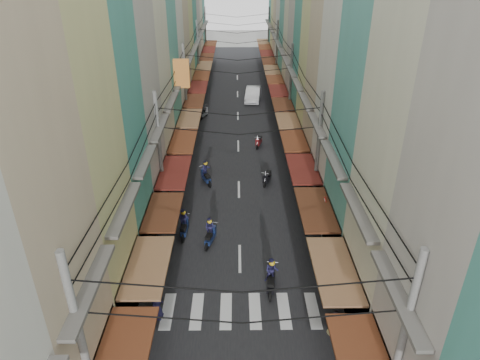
{
  "coord_description": "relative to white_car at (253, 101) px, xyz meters",
  "views": [
    {
      "loc": [
        -0.16,
        -21.22,
        15.19
      ],
      "look_at": [
        0.06,
        3.2,
        2.27
      ],
      "focal_mm": 32.0,
      "sensor_mm": 36.0,
      "label": 1
    }
  ],
  "objects": [
    {
      "name": "sidewalk_right",
      "position": [
        4.71,
        -7.42,
        0.03
      ],
      "size": [
        3.0,
        80.0,
        0.06
      ],
      "primitive_type": "cube",
      "color": "slate",
      "rests_on": "ground"
    },
    {
      "name": "road",
      "position": [
        -1.79,
        -7.42,
        0.01
      ],
      "size": [
        10.0,
        80.0,
        0.02
      ],
      "primitive_type": "cube",
      "color": "black",
      "rests_on": "ground"
    },
    {
      "name": "utility_poles",
      "position": [
        -1.79,
        -12.41,
        6.59
      ],
      "size": [
        10.2,
        66.13,
        8.2
      ],
      "color": "slate",
      "rests_on": "ground"
    },
    {
      "name": "sidewalk_left",
      "position": [
        -8.29,
        -7.42,
        0.03
      ],
      "size": [
        3.0,
        80.0,
        0.06
      ],
      "primitive_type": "cube",
      "color": "slate",
      "rests_on": "ground"
    },
    {
      "name": "ground",
      "position": [
        -1.79,
        -27.42,
        0.0
      ],
      "size": [
        160.0,
        160.0,
        0.0
      ],
      "primitive_type": "plane",
      "color": "slate",
      "rests_on": "ground"
    },
    {
      "name": "crosswalk",
      "position": [
        -1.79,
        -33.42,
        0.03
      ],
      "size": [
        7.55,
        2.4,
        0.01
      ],
      "color": "silver",
      "rests_on": "ground"
    },
    {
      "name": "pedestrians",
      "position": [
        -5.81,
        -23.99,
        1.01
      ],
      "size": [
        11.5,
        22.61,
        2.22
      ],
      "color": "black",
      "rests_on": "ground"
    },
    {
      "name": "parked_scooters",
      "position": [
        2.91,
        -31.27,
        0.46
      ],
      "size": [
        13.26,
        15.21,
        0.99
      ],
      "color": "black",
      "rests_on": "ground"
    },
    {
      "name": "market_umbrella",
      "position": [
        4.51,
        -30.63,
        2.36
      ],
      "size": [
        2.54,
        2.54,
        2.68
      ],
      "color": "#B2B2B7",
      "rests_on": "ground"
    },
    {
      "name": "traffic_sign",
      "position": [
        2.99,
        -28.13,
        2.38
      ],
      "size": [
        0.1,
        0.71,
        3.22
      ],
      "color": "slate",
      "rests_on": "ground"
    },
    {
      "name": "building_row_right",
      "position": [
        6.13,
        -10.97,
        9.41
      ],
      "size": [
        7.8,
        68.98,
        22.59
      ],
      "color": "teal",
      "rests_on": "ground"
    },
    {
      "name": "bicycle",
      "position": [
        3.76,
        -24.42,
        0.0
      ],
      "size": [
        1.69,
        1.2,
        1.09
      ],
      "primitive_type": "imported",
      "rotation": [
        0.0,
        0.0,
        2.0
      ],
      "color": "black",
      "rests_on": "ground"
    },
    {
      "name": "building_row_left",
      "position": [
        -9.71,
        -10.86,
        9.78
      ],
      "size": [
        7.8,
        67.67,
        23.7
      ],
      "color": "beige",
      "rests_on": "ground"
    },
    {
      "name": "moving_scooters",
      "position": [
        -2.77,
        -23.39,
        0.55
      ],
      "size": [
        6.05,
        28.0,
        1.96
      ],
      "color": "black",
      "rests_on": "ground"
    },
    {
      "name": "white_car",
      "position": [
        0.0,
        0.0,
        0.0
      ],
      "size": [
        5.64,
        2.7,
        1.92
      ],
      "primitive_type": "imported",
      "rotation": [
        0.0,
        0.0,
        -0.11
      ],
      "color": "silver",
      "rests_on": "ground"
    }
  ]
}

